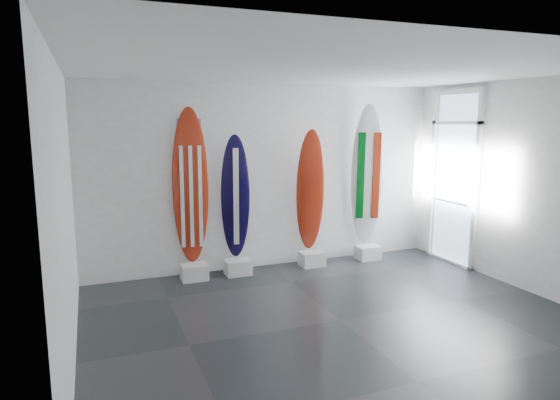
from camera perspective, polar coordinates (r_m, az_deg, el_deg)
name	(u,v)px	position (r m, az deg, el deg)	size (l,w,h in m)	color
floor	(340,320)	(6.25, 6.94, -13.67)	(6.00, 6.00, 0.00)	black
ceiling	(345,69)	(5.78, 7.55, 14.87)	(6.00, 6.00, 0.00)	white
wall_back	(269,177)	(8.09, -1.25, 2.72)	(6.00, 6.00, 0.00)	silver
wall_front	(511,253)	(3.87, 25.24, -5.59)	(6.00, 6.00, 0.00)	silver
wall_left	(65,218)	(5.14, -23.66, -1.95)	(5.00, 5.00, 0.00)	silver
wall_right	(532,187)	(7.71, 27.22, 1.35)	(5.00, 5.00, 0.00)	silver
display_block_usa	(194,272)	(7.72, -9.91, -8.24)	(0.40, 0.30, 0.24)	silver
surfboard_usa	(190,187)	(7.53, -10.34, 1.52)	(0.54, 0.08, 2.38)	maroon
display_block_navy	(238,267)	(7.88, -4.88, -7.77)	(0.40, 0.30, 0.24)	silver
surfboard_navy	(235,197)	(7.72, -5.21, 0.31)	(0.45, 0.08, 1.98)	black
display_block_swiss	(312,259)	(8.32, 3.74, -6.82)	(0.40, 0.30, 0.24)	silver
surfboard_swiss	(310,191)	(8.16, 3.53, 1.06)	(0.47, 0.08, 2.06)	maroon
display_block_italy	(368,253)	(8.81, 10.15, -6.02)	(0.40, 0.30, 0.24)	silver
surfboard_italy	(367,176)	(8.64, 10.06, 2.78)	(0.56, 0.08, 2.46)	silver
wall_outlet	(117,260)	(7.82, -18.40, -6.61)	(0.09, 0.02, 0.13)	silver
glass_door	(454,180)	(8.80, 19.52, 2.23)	(0.12, 1.16, 2.85)	white
balcony	(510,227)	(9.85, 25.10, -2.86)	(2.80, 2.20, 1.20)	slate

